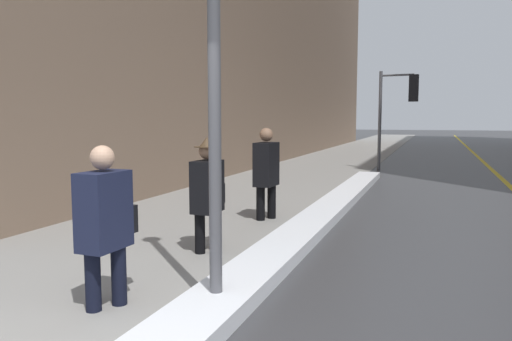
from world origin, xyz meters
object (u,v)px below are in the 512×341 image
at_px(pedestrian_with_shoulder_bag, 208,190).
at_px(pedestrian_nearside, 105,219).
at_px(traffic_light_near, 401,99).
at_px(pedestrian_in_glasses, 266,169).

bearing_deg(pedestrian_with_shoulder_bag, pedestrian_nearside, 1.06).
distance_m(traffic_light_near, pedestrian_nearside, 14.13).
xyz_separation_m(pedestrian_nearside, pedestrian_with_shoulder_bag, (0.05, 2.15, -0.01)).
relative_size(traffic_light_near, pedestrian_nearside, 2.19).
distance_m(traffic_light_near, pedestrian_in_glasses, 9.72).
xyz_separation_m(pedestrian_with_shoulder_bag, pedestrian_in_glasses, (0.04, 2.33, 0.06)).
xyz_separation_m(traffic_light_near, pedestrian_in_glasses, (-1.68, -9.44, -1.56)).
relative_size(pedestrian_nearside, pedestrian_with_shoulder_bag, 1.00).
xyz_separation_m(traffic_light_near, pedestrian_with_shoulder_bag, (-1.72, -11.78, -1.62)).
height_order(traffic_light_near, pedestrian_with_shoulder_bag, traffic_light_near).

